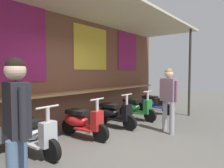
{
  "coord_description": "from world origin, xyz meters",
  "views": [
    {
      "loc": [
        -3.26,
        -2.45,
        1.56
      ],
      "look_at": [
        1.58,
        1.39,
        1.19
      ],
      "focal_mm": 32.68,
      "sensor_mm": 36.0,
      "label": 1
    }
  ],
  "objects_px": {
    "scooter_green": "(135,108)",
    "shopper_with_handbag": "(168,94)",
    "scooter_silver": "(32,134)",
    "scooter_black": "(113,113)",
    "scooter_red": "(81,121)",
    "shopper_browsing": "(16,117)",
    "scooter_blue": "(153,103)"
  },
  "relations": [
    {
      "from": "scooter_green",
      "to": "shopper_with_handbag",
      "type": "height_order",
      "value": "shopper_with_handbag"
    },
    {
      "from": "scooter_green",
      "to": "scooter_silver",
      "type": "bearing_deg",
      "value": -86.07
    },
    {
      "from": "shopper_with_handbag",
      "to": "shopper_browsing",
      "type": "xyz_separation_m",
      "value": [
        -3.83,
        0.16,
        0.06
      ]
    },
    {
      "from": "scooter_red",
      "to": "shopper_with_handbag",
      "type": "height_order",
      "value": "shopper_with_handbag"
    },
    {
      "from": "scooter_red",
      "to": "scooter_silver",
      "type": "bearing_deg",
      "value": -94.35
    },
    {
      "from": "scooter_silver",
      "to": "scooter_black",
      "type": "xyz_separation_m",
      "value": [
        2.46,
        0.0,
        0.0
      ]
    },
    {
      "from": "scooter_red",
      "to": "shopper_browsing",
      "type": "xyz_separation_m",
      "value": [
        -2.18,
        -1.28,
        0.67
      ]
    },
    {
      "from": "scooter_green",
      "to": "shopper_with_handbag",
      "type": "relative_size",
      "value": 0.85
    },
    {
      "from": "scooter_black",
      "to": "scooter_red",
      "type": "bearing_deg",
      "value": -88.78
    },
    {
      "from": "scooter_silver",
      "to": "scooter_green",
      "type": "relative_size",
      "value": 1.0
    },
    {
      "from": "scooter_green",
      "to": "scooter_blue",
      "type": "relative_size",
      "value": 1.0
    },
    {
      "from": "scooter_silver",
      "to": "shopper_browsing",
      "type": "height_order",
      "value": "shopper_browsing"
    },
    {
      "from": "shopper_with_handbag",
      "to": "shopper_browsing",
      "type": "height_order",
      "value": "shopper_browsing"
    },
    {
      "from": "scooter_black",
      "to": "shopper_browsing",
      "type": "xyz_separation_m",
      "value": [
        -3.39,
        -1.28,
        0.67
      ]
    },
    {
      "from": "scooter_red",
      "to": "scooter_black",
      "type": "height_order",
      "value": "same"
    },
    {
      "from": "shopper_browsing",
      "to": "scooter_black",
      "type": "bearing_deg",
      "value": -147.03
    },
    {
      "from": "scooter_green",
      "to": "scooter_red",
      "type": "bearing_deg",
      "value": -86.07
    },
    {
      "from": "scooter_black",
      "to": "scooter_green",
      "type": "distance_m",
      "value": 1.18
    },
    {
      "from": "scooter_silver",
      "to": "shopper_browsing",
      "type": "xyz_separation_m",
      "value": [
        -0.93,
        -1.28,
        0.67
      ]
    },
    {
      "from": "scooter_silver",
      "to": "scooter_black",
      "type": "bearing_deg",
      "value": 88.02
    },
    {
      "from": "scooter_red",
      "to": "scooter_blue",
      "type": "bearing_deg",
      "value": 85.65
    },
    {
      "from": "scooter_green",
      "to": "scooter_blue",
      "type": "xyz_separation_m",
      "value": [
        1.27,
        0.0,
        0.0
      ]
    },
    {
      "from": "scooter_red",
      "to": "shopper_browsing",
      "type": "distance_m",
      "value": 2.61
    },
    {
      "from": "scooter_black",
      "to": "shopper_browsing",
      "type": "bearing_deg",
      "value": -68.03
    },
    {
      "from": "scooter_red",
      "to": "scooter_green",
      "type": "xyz_separation_m",
      "value": [
        2.39,
        0.0,
        0.0
      ]
    },
    {
      "from": "scooter_blue",
      "to": "shopper_browsing",
      "type": "relative_size",
      "value": 0.81
    },
    {
      "from": "scooter_red",
      "to": "scooter_blue",
      "type": "distance_m",
      "value": 3.66
    },
    {
      "from": "scooter_black",
      "to": "shopper_with_handbag",
      "type": "distance_m",
      "value": 1.63
    },
    {
      "from": "scooter_black",
      "to": "scooter_green",
      "type": "xyz_separation_m",
      "value": [
        1.18,
        -0.0,
        0.0
      ]
    },
    {
      "from": "shopper_browsing",
      "to": "scooter_green",
      "type": "bearing_deg",
      "value": -152.08
    },
    {
      "from": "shopper_browsing",
      "to": "scooter_blue",
      "type": "bearing_deg",
      "value": -155.37
    },
    {
      "from": "scooter_silver",
      "to": "scooter_green",
      "type": "bearing_deg",
      "value": 88.02
    }
  ]
}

